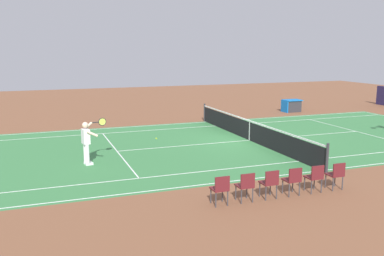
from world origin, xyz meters
TOP-DOWN VIEW (x-y plane):
  - ground_plane at (0.00, 0.00)m, footprint 60.00×60.00m
  - court_slab at (0.00, 0.00)m, footprint 24.20×11.40m
  - court_line_markings at (0.00, 0.00)m, footprint 23.85×11.05m
  - tennis_net at (0.00, 0.00)m, footprint 0.10×11.70m
  - tennis_player_near at (7.83, 1.71)m, footprint 1.02×0.83m
  - tennis_ball at (4.15, -1.82)m, footprint 0.07×0.07m
  - spectator_chair_0 at (0.89, 7.39)m, footprint 0.44×0.44m
  - spectator_chair_1 at (1.68, 7.39)m, footprint 0.44×0.44m
  - spectator_chair_2 at (2.46, 7.39)m, footprint 0.44×0.44m
  - spectator_chair_3 at (3.25, 7.39)m, footprint 0.44×0.44m
  - spectator_chair_4 at (4.04, 7.39)m, footprint 0.44×0.44m
  - spectator_chair_5 at (4.83, 7.39)m, footprint 0.44×0.44m
  - equipment_cart_tarped at (-7.15, -7.30)m, footprint 1.25×0.84m

SIDE VIEW (x-z plane):
  - ground_plane at x=0.00m, z-range 0.00..0.00m
  - court_slab at x=0.00m, z-range 0.00..0.00m
  - court_line_markings at x=0.00m, z-range 0.00..0.01m
  - tennis_ball at x=4.15m, z-range 0.00..0.07m
  - equipment_cart_tarped at x=-7.15m, z-range 0.01..0.86m
  - tennis_net at x=0.00m, z-range -0.05..1.03m
  - spectator_chair_0 at x=0.89m, z-range 0.08..0.96m
  - spectator_chair_1 at x=1.68m, z-range 0.08..0.96m
  - spectator_chair_2 at x=2.46m, z-range 0.08..0.96m
  - spectator_chair_3 at x=3.25m, z-range 0.08..0.96m
  - spectator_chair_4 at x=4.04m, z-range 0.08..0.96m
  - spectator_chair_5 at x=4.83m, z-range 0.08..0.96m
  - tennis_player_near at x=7.83m, z-range 0.08..1.78m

